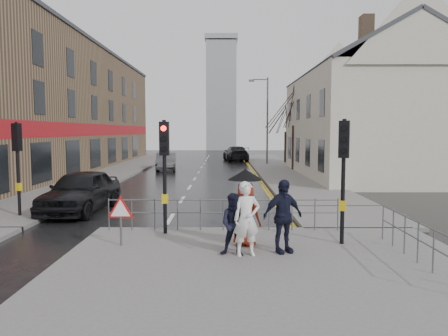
{
  "coord_description": "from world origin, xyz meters",
  "views": [
    {
      "loc": [
        1.97,
        -12.73,
        3.22
      ],
      "look_at": [
        1.97,
        4.61,
        1.74
      ],
      "focal_mm": 35.0,
      "sensor_mm": 36.0,
      "label": 1
    }
  ],
  "objects_px": {
    "pedestrian_b": "(235,225)",
    "car_mid": "(166,162)",
    "car_parked": "(81,191)",
    "pedestrian_d": "(283,216)",
    "pedestrian_with_umbrella": "(245,204)",
    "pedestrian_a": "(247,219)"
  },
  "relations": [
    {
      "from": "pedestrian_a",
      "to": "car_mid",
      "type": "xyz_separation_m",
      "value": [
        -5.29,
        24.87,
        -0.34
      ]
    },
    {
      "from": "pedestrian_d",
      "to": "car_parked",
      "type": "bearing_deg",
      "value": 115.51
    },
    {
      "from": "pedestrian_b",
      "to": "pedestrian_d",
      "type": "relative_size",
      "value": 0.83
    },
    {
      "from": "pedestrian_with_umbrella",
      "to": "car_mid",
      "type": "relative_size",
      "value": 0.47
    },
    {
      "from": "pedestrian_with_umbrella",
      "to": "pedestrian_d",
      "type": "relative_size",
      "value": 1.1
    },
    {
      "from": "pedestrian_b",
      "to": "pedestrian_with_umbrella",
      "type": "bearing_deg",
      "value": 81.22
    },
    {
      "from": "car_mid",
      "to": "pedestrian_b",
      "type": "bearing_deg",
      "value": -84.43
    },
    {
      "from": "pedestrian_with_umbrella",
      "to": "car_parked",
      "type": "xyz_separation_m",
      "value": [
        -6.26,
        5.62,
        -0.42
      ]
    },
    {
      "from": "pedestrian_d",
      "to": "car_parked",
      "type": "height_order",
      "value": "pedestrian_d"
    },
    {
      "from": "pedestrian_b",
      "to": "car_mid",
      "type": "relative_size",
      "value": 0.35
    },
    {
      "from": "pedestrian_b",
      "to": "car_parked",
      "type": "bearing_deg",
      "value": 141.36
    },
    {
      "from": "pedestrian_b",
      "to": "car_parked",
      "type": "height_order",
      "value": "pedestrian_b"
    },
    {
      "from": "pedestrian_b",
      "to": "pedestrian_a",
      "type": "bearing_deg",
      "value": 9.62
    },
    {
      "from": "pedestrian_d",
      "to": "car_parked",
      "type": "distance_m",
      "value": 9.54
    },
    {
      "from": "pedestrian_with_umbrella",
      "to": "car_parked",
      "type": "height_order",
      "value": "pedestrian_with_umbrella"
    },
    {
      "from": "pedestrian_with_umbrella",
      "to": "pedestrian_d",
      "type": "bearing_deg",
      "value": -36.14
    },
    {
      "from": "pedestrian_with_umbrella",
      "to": "pedestrian_b",
      "type": "bearing_deg",
      "value": -107.9
    },
    {
      "from": "pedestrian_with_umbrella",
      "to": "car_mid",
      "type": "xyz_separation_m",
      "value": [
        -5.31,
        23.94,
        -0.54
      ]
    },
    {
      "from": "pedestrian_b",
      "to": "car_parked",
      "type": "distance_m",
      "value": 8.86
    },
    {
      "from": "pedestrian_a",
      "to": "car_mid",
      "type": "relative_size",
      "value": 0.42
    },
    {
      "from": "pedestrian_d",
      "to": "pedestrian_with_umbrella",
      "type": "bearing_deg",
      "value": 120.61
    },
    {
      "from": "pedestrian_a",
      "to": "car_parked",
      "type": "bearing_deg",
      "value": 120.96
    }
  ]
}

